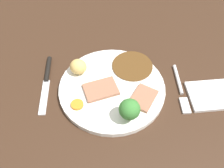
# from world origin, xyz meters

# --- Properties ---
(dining_table) EXTENTS (1.20, 0.84, 0.04)m
(dining_table) POSITION_xyz_m (0.00, 0.00, 0.02)
(dining_table) COLOR #382316
(dining_table) RESTS_ON ground
(dinner_plate) EXTENTS (0.27, 0.27, 0.01)m
(dinner_plate) POSITION_xyz_m (-0.03, 0.02, 0.04)
(dinner_plate) COLOR white
(dinner_plate) RESTS_ON dining_table
(gravy_pool) EXTENTS (0.11, 0.11, 0.00)m
(gravy_pool) POSITION_xyz_m (-0.08, -0.05, 0.05)
(gravy_pool) COLOR #563819
(gravy_pool) RESTS_ON dinner_plate
(meat_slice_main) EXTENTS (0.09, 0.08, 0.01)m
(meat_slice_main) POSITION_xyz_m (0.00, 0.04, 0.05)
(meat_slice_main) COLOR #9E664C
(meat_slice_main) RESTS_ON dinner_plate
(meat_slice_under) EXTENTS (0.08, 0.09, 0.01)m
(meat_slice_under) POSITION_xyz_m (-0.10, 0.06, 0.05)
(meat_slice_under) COLOR #9E664C
(meat_slice_under) RESTS_ON dinner_plate
(roast_potato_left) EXTENTS (0.05, 0.05, 0.04)m
(roast_potato_left) POSITION_xyz_m (0.06, -0.03, 0.07)
(roast_potato_left) COLOR #D8B260
(roast_potato_left) RESTS_ON dinner_plate
(carrot_coin_front) EXTENTS (0.03, 0.03, 0.01)m
(carrot_coin_front) POSITION_xyz_m (0.05, 0.08, 0.05)
(carrot_coin_front) COLOR orange
(carrot_coin_front) RESTS_ON dinner_plate
(broccoli_floret) EXTENTS (0.05, 0.05, 0.06)m
(broccoli_floret) POSITION_xyz_m (-0.06, 0.12, 0.09)
(broccoli_floret) COLOR #8CB766
(broccoli_floret) RESTS_ON dinner_plate
(fork) EXTENTS (0.02, 0.15, 0.01)m
(fork) POSITION_xyz_m (-0.20, 0.03, 0.04)
(fork) COLOR silver
(fork) RESTS_ON dining_table
(knife) EXTENTS (0.02, 0.19, 0.01)m
(knife) POSITION_xyz_m (0.14, -0.01, 0.04)
(knife) COLOR black
(knife) RESTS_ON dining_table
(folded_napkin) EXTENTS (0.12, 0.10, 0.01)m
(folded_napkin) POSITION_xyz_m (-0.27, 0.05, 0.04)
(folded_napkin) COLOR white
(folded_napkin) RESTS_ON dining_table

